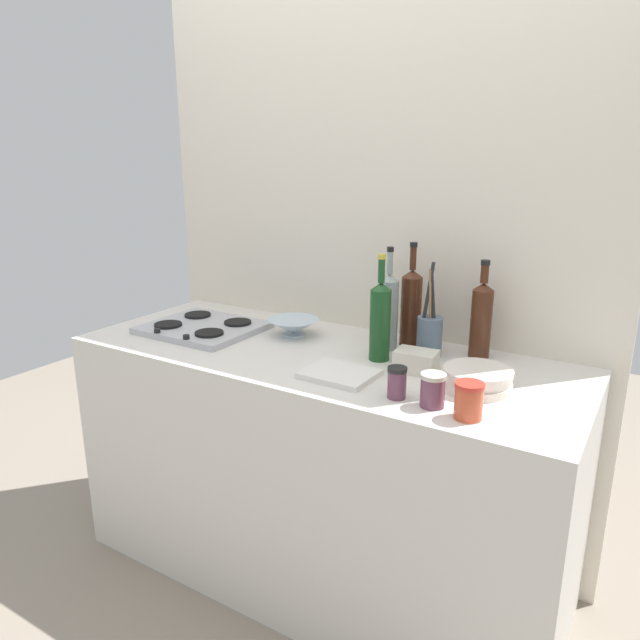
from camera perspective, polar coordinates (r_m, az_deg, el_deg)
ground_plane at (r=2.51m, az=-0.00°, el=-23.01°), size 6.00×6.00×0.00m
counter_block at (r=2.25m, az=-0.00°, el=-14.08°), size 1.80×0.70×0.90m
backsplash_panel at (r=2.32m, az=4.94°, el=6.02°), size 1.90×0.06×2.36m
stovetop_hob at (r=2.36m, az=-11.32°, el=-0.69°), size 0.43×0.37×0.04m
plate_stack at (r=1.80m, az=15.04°, el=-5.58°), size 0.21×0.21×0.06m
wine_bottle_leftmost at (r=1.97m, az=5.88°, el=0.03°), size 0.07×0.07×0.36m
wine_bottle_mid_left at (r=2.08m, az=6.68°, el=0.95°), size 0.07×0.07×0.37m
wine_bottle_mid_right at (r=2.13m, az=8.87°, el=1.33°), size 0.08×0.08×0.38m
wine_bottle_rightmost at (r=2.06m, az=15.44°, el=0.16°), size 0.07×0.07×0.34m
mixing_bowl at (r=2.24m, az=-2.60°, el=-0.65°), size 0.20×0.20×0.07m
butter_dish at (r=1.91m, az=9.36°, el=-3.98°), size 0.14×0.10×0.07m
utensil_crock at (r=2.04m, az=10.63°, el=-1.27°), size 0.09×0.09×0.33m
condiment_jar_front at (r=1.60m, az=14.30°, el=-7.62°), size 0.08×0.08×0.10m
condiment_jar_rear at (r=1.69m, az=7.51°, el=-6.06°), size 0.06×0.06×0.09m
condiment_jar_spare at (r=1.65m, az=10.94°, el=-6.72°), size 0.07×0.07×0.10m
cutting_board at (r=1.85m, az=1.89°, el=-5.27°), size 0.22×0.18×0.02m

